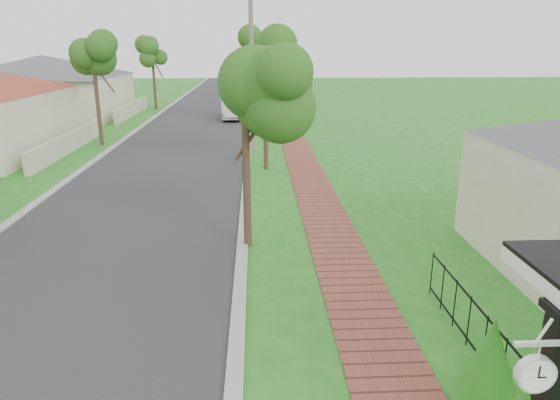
# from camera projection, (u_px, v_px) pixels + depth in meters

# --- Properties ---
(road) EXTENTS (7.00, 120.00, 0.02)m
(road) POSITION_uv_depth(u_px,v_px,m) (178.00, 151.00, 26.05)
(road) COLOR #28282B
(road) RESTS_ON ground
(kerb_right) EXTENTS (0.30, 120.00, 0.10)m
(kerb_right) POSITION_uv_depth(u_px,v_px,m) (248.00, 151.00, 26.21)
(kerb_right) COLOR #9E9E99
(kerb_right) RESTS_ON ground
(kerb_left) EXTENTS (0.30, 120.00, 0.10)m
(kerb_left) POSITION_uv_depth(u_px,v_px,m) (108.00, 152.00, 25.88)
(kerb_left) COLOR #9E9E99
(kerb_left) RESTS_ON ground
(sidewalk) EXTENTS (1.50, 120.00, 0.03)m
(sidewalk) POSITION_uv_depth(u_px,v_px,m) (297.00, 150.00, 26.34)
(sidewalk) COLOR brown
(sidewalk) RESTS_ON ground
(picket_fence) EXTENTS (0.03, 8.02, 1.00)m
(picket_fence) POSITION_uv_depth(u_px,v_px,m) (526.00, 393.00, 7.18)
(picket_fence) COLOR black
(picket_fence) RESTS_ON ground
(street_trees) EXTENTS (10.70, 37.65, 5.89)m
(street_trees) POSITION_uv_depth(u_px,v_px,m) (192.00, 58.00, 31.22)
(street_trees) COLOR #382619
(street_trees) RESTS_ON ground
(far_house_grey) EXTENTS (15.56, 15.56, 4.60)m
(far_house_grey) POSITION_uv_depth(u_px,v_px,m) (46.00, 85.00, 38.14)
(far_house_grey) COLOR beige
(far_house_grey) RESTS_ON ground
(parked_car_red) EXTENTS (1.92, 4.51, 1.52)m
(parked_car_red) POSITION_uv_depth(u_px,v_px,m) (236.00, 107.00, 37.93)
(parked_car_red) COLOR #580D0F
(parked_car_red) RESTS_ON ground
(parked_car_white) EXTENTS (1.73, 4.25, 1.37)m
(parked_car_white) POSITION_uv_depth(u_px,v_px,m) (231.00, 110.00, 37.01)
(parked_car_white) COLOR silver
(parked_car_white) RESTS_ON ground
(near_tree) EXTENTS (2.06, 2.06, 5.29)m
(near_tree) POSITION_uv_depth(u_px,v_px,m) (245.00, 91.00, 12.57)
(near_tree) COLOR #382619
(near_tree) RESTS_ON ground
(utility_pole) EXTENTS (1.20, 0.24, 8.03)m
(utility_pole) POSITION_uv_depth(u_px,v_px,m) (252.00, 71.00, 25.01)
(utility_pole) COLOR #726559
(utility_pole) RESTS_ON ground
(station_clock) EXTENTS (0.74, 0.13, 0.62)m
(station_clock) POSITION_uv_depth(u_px,v_px,m) (536.00, 371.00, 5.39)
(station_clock) COLOR white
(station_clock) RESTS_ON ground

